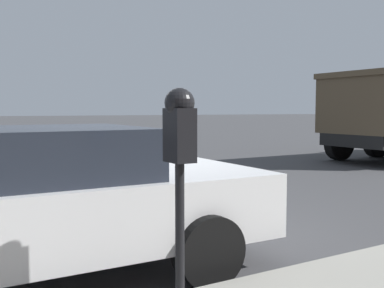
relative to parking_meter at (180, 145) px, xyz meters
name	(u,v)px	position (x,y,z in m)	size (l,w,h in m)	color
ground_plane	(145,232)	(2.65, -0.93, -1.33)	(220.00, 220.00, 0.00)	#424244
parking_meter	(180,145)	(0.00, 0.00, 0.00)	(0.21, 0.19, 1.52)	black
car_white	(11,200)	(1.72, 0.77, -0.58)	(2.15, 4.64, 1.39)	silver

